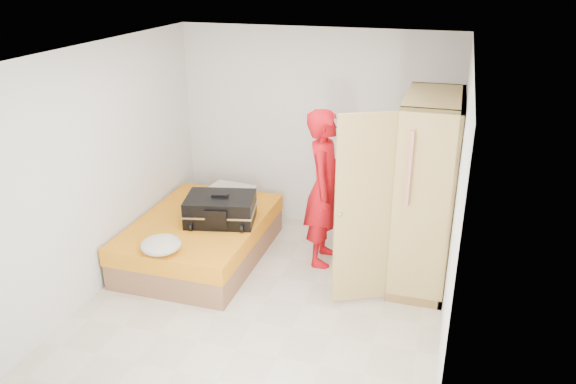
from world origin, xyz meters
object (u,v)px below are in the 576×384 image
(bed, at_px, (201,238))
(wardrobe, at_px, (421,198))
(round_cushion, at_px, (161,245))
(suitcase, at_px, (220,209))
(person, at_px, (325,188))

(bed, bearing_deg, wardrobe, 4.82)
(bed, xyz_separation_m, round_cushion, (-0.05, -0.85, 0.33))
(suitcase, relative_size, round_cushion, 2.14)
(person, bearing_deg, wardrobe, -99.98)
(wardrobe, xyz_separation_m, person, (-1.08, 0.14, -0.07))
(bed, relative_size, wardrobe, 0.96)
(bed, relative_size, person, 1.09)
(person, relative_size, round_cushion, 4.35)
(bed, bearing_deg, round_cushion, -93.22)
(bed, distance_m, person, 1.61)
(bed, xyz_separation_m, wardrobe, (2.50, 0.21, 0.75))
(wardrobe, bearing_deg, round_cushion, -157.43)
(round_cushion, bearing_deg, suitcase, 70.68)
(suitcase, bearing_deg, wardrobe, -8.20)
(bed, height_order, round_cushion, round_cushion)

